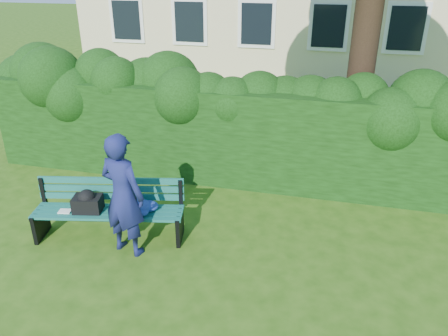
# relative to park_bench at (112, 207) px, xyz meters

# --- Properties ---
(ground) EXTENTS (80.00, 80.00, 0.00)m
(ground) POSITION_rel_park_bench_xyz_m (1.53, 0.25, -0.51)
(ground) COLOR #274E0F
(ground) RESTS_ON ground
(hedge) EXTENTS (10.00, 1.00, 1.80)m
(hedge) POSITION_rel_park_bench_xyz_m (1.53, 2.45, 0.39)
(hedge) COLOR black
(hedge) RESTS_ON ground
(park_bench) EXTENTS (2.30, 1.00, 0.89)m
(park_bench) POSITION_rel_park_bench_xyz_m (0.00, 0.00, 0.00)
(park_bench) COLOR #115746
(park_bench) RESTS_ON ground
(man_reading) EXTENTS (0.75, 0.58, 1.83)m
(man_reading) POSITION_rel_park_bench_xyz_m (0.37, -0.29, 0.41)
(man_reading) COLOR #171C51
(man_reading) RESTS_ON ground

